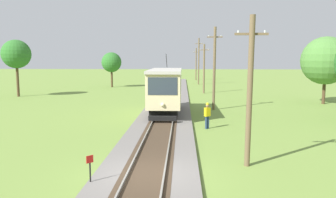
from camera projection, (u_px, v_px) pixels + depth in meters
name	position (u px, v px, depth m)	size (l,w,h in m)	color
ground_plane	(147.00, 178.00, 13.03)	(260.00, 260.00, 0.00)	olive
track_ballast	(147.00, 176.00, 13.02)	(4.20, 120.00, 0.18)	slate
sleeper_bed	(147.00, 174.00, 13.00)	(2.04, 120.00, 0.01)	#423323
rail_left	(128.00, 172.00, 13.03)	(0.07, 120.00, 0.14)	gray
rail_right	(165.00, 172.00, 12.96)	(0.07, 120.00, 0.14)	gray
red_tram	(166.00, 89.00, 27.17)	(2.60, 8.54, 4.79)	beige
utility_pole_foreground	(250.00, 91.00, 13.96)	(1.40, 0.52, 6.52)	brown
utility_pole_near_tram	(214.00, 68.00, 29.71)	(1.40, 0.59, 7.53)	brown
utility_pole_mid	(204.00, 68.00, 44.16)	(1.40, 0.27, 6.63)	brown
utility_pole_far	(199.00, 61.00, 59.11)	(1.40, 0.52, 8.32)	brown
utility_pole_distant	(196.00, 64.00, 70.71)	(1.40, 0.52, 6.90)	brown
trackside_signal_marker	(90.00, 169.00, 12.10)	(0.21, 0.21, 1.18)	black
track_worker	(207.00, 114.00, 22.02)	(0.45, 0.42, 1.78)	navy
tree_right_near	(16.00, 54.00, 40.15)	(3.51, 3.51, 7.00)	#4C3823
tree_left_far	(326.00, 61.00, 33.66)	(4.93, 4.93, 6.96)	#4C3823
tree_right_far	(111.00, 62.00, 53.46)	(3.24, 3.24, 5.69)	#4C3823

